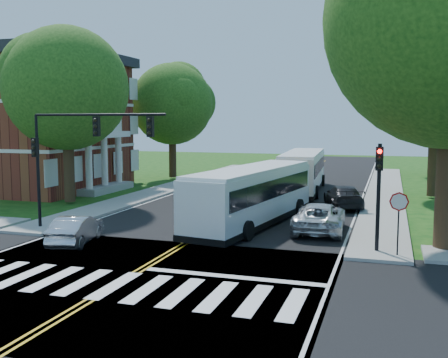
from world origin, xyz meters
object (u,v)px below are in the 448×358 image
at_px(bus_lead, 253,195).
at_px(suv, 319,217).
at_px(signal_ne, 379,183).
at_px(bus_follow, 303,171).
at_px(signal_nw, 77,143).
at_px(dark_sedan, 343,197).
at_px(hatchback, 76,230).

height_order(bus_lead, suv, bus_lead).
distance_m(signal_ne, bus_follow, 19.12).
bearing_deg(signal_nw, dark_sedan, 44.29).
xyz_separation_m(bus_lead, hatchback, (-6.42, -6.54, -0.96)).
xyz_separation_m(signal_nw, hatchback, (1.24, -2.15, -3.73)).
bearing_deg(bus_follow, dark_sedan, 114.99).
xyz_separation_m(signal_nw, bus_follow, (8.07, 18.12, -2.74)).
bearing_deg(signal_nw, bus_lead, 29.83).
height_order(signal_nw, suv, signal_nw).
relative_size(hatchback, dark_sedan, 0.80).
bearing_deg(bus_lead, suv, 178.13).
height_order(signal_ne, dark_sedan, signal_ne).
distance_m(bus_lead, hatchback, 9.22).
bearing_deg(dark_sedan, suv, 71.49).
height_order(signal_ne, suv, signal_ne).
bearing_deg(bus_follow, signal_nw, 62.28).
xyz_separation_m(bus_follow, hatchback, (-6.83, -20.27, -0.99)).
bearing_deg(signal_nw, hatchback, -60.07).
bearing_deg(bus_follow, bus_lead, 84.57).
relative_size(bus_lead, hatchback, 3.09).
xyz_separation_m(signal_ne, hatchback, (-12.82, -2.16, -2.32)).
bearing_deg(bus_lead, signal_ne, 154.43).
distance_m(signal_nw, bus_lead, 9.25).
xyz_separation_m(bus_lead, bus_follow, (0.41, 13.73, 0.03)).
distance_m(bus_lead, bus_follow, 13.74).
bearing_deg(suv, signal_ne, 124.40).
bearing_deg(dark_sedan, hatchback, 37.56).
xyz_separation_m(bus_follow, suv, (3.15, -14.40, -0.91)).
bearing_deg(signal_ne, bus_follow, 108.29).
bearing_deg(signal_nw, signal_ne, 0.05).
bearing_deg(dark_sedan, bus_lead, 45.22).
distance_m(signal_ne, suv, 5.17).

